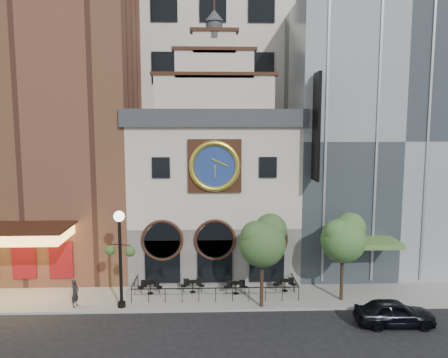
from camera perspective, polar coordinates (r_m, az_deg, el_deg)
ground at (r=27.69m, az=-1.05°, el=-16.98°), size 120.00×120.00×0.00m
sidewalk at (r=29.96m, az=-1.14°, el=-14.90°), size 44.00×5.00×0.15m
clock_building at (r=33.42m, az=-1.31°, el=-0.83°), size 12.60×8.78×18.65m
theater_building at (r=37.44m, az=-21.94°, el=8.59°), size 14.00×15.60×25.00m
retail_building at (r=37.75m, az=18.84°, el=4.96°), size 14.00×14.40×20.00m
office_tower at (r=46.11m, az=-1.56°, el=17.96°), size 20.00×16.00×40.00m
cafe_railing at (r=29.77m, az=-1.14°, el=-13.96°), size 10.60×2.60×0.90m
bistro_0 at (r=30.19m, az=-9.61°, el=-13.73°), size 1.58×0.68×0.90m
bistro_1 at (r=30.09m, az=-4.11°, el=-13.71°), size 1.58×0.68×0.90m
bistro_2 at (r=29.79m, az=1.56°, el=-13.92°), size 1.58×0.68×0.90m
bistro_3 at (r=30.51m, az=7.95°, el=-13.47°), size 1.58×0.68×0.90m
car_right at (r=27.51m, az=21.37°, el=-15.96°), size 4.43×1.86×1.50m
pedestrian at (r=29.22m, az=-18.87°, el=-13.93°), size 0.55×0.70×1.70m
lamppost at (r=27.46m, az=-13.43°, el=-8.78°), size 1.88×0.96×6.02m
tree_left at (r=26.83m, az=5.10°, el=-7.89°), size 2.99×2.88×5.75m
tree_right at (r=28.79m, az=15.37°, el=-7.30°), size 2.91×2.80×5.61m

